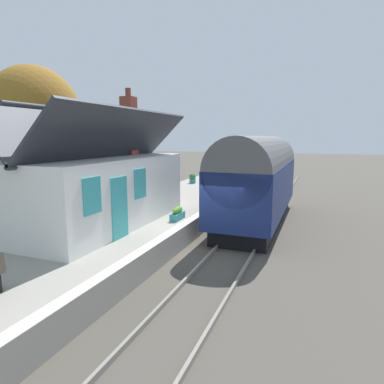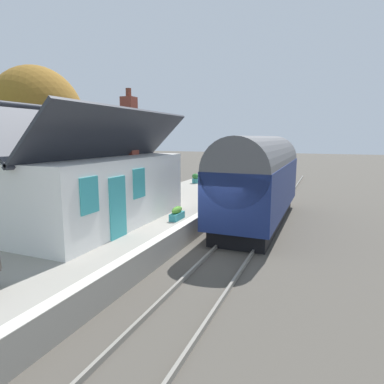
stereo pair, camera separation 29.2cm
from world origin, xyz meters
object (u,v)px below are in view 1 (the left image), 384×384
Objects in this scene: train at (258,179)px; bench_near_building at (219,180)px; station_building at (102,187)px; bench_by_lamp at (210,184)px; planter_edge_far at (193,178)px; station_sign_board at (211,178)px; planter_bench_right at (177,213)px; planter_edge_near at (167,184)px; tree_mid_background at (34,119)px.

bench_near_building is (5.53, 3.66, -0.88)m from train.
bench_near_building is (11.17, -1.44, -1.00)m from station_building.
bench_by_lamp is 1.79× the size of planter_edge_far.
station_sign_board is (-5.84, -3.32, 0.82)m from planter_edge_far.
bench_by_lamp and bench_near_building have the same top height.
planter_edge_far is at bearing 29.62° from station_sign_board.
bench_near_building is 1.56× the size of planter_bench_right.
station_sign_board is (6.31, -2.46, -0.29)m from station_building.
planter_edge_near reaches higher than planter_bench_right.
bench_by_lamp reaches higher than planter_edge_far.
train reaches higher than bench_by_lamp.
train is at bearing -146.55° from bench_near_building.
planter_bench_right is 11.04m from planter_edge_far.
train is 4.89m from planter_bench_right.
train is at bearing -104.38° from station_sign_board.
station_sign_board is at bearing -160.76° from bench_by_lamp.
bench_near_building is at bearing 11.86° from station_sign_board.
tree_mid_background is at bearing 150.59° from planter_edge_near.
station_building is 9.30m from bench_by_lamp.
planter_edge_far is (10.51, 3.36, 0.11)m from planter_bench_right.
station_building is at bearing 170.80° from bench_by_lamp.
station_building is 3.23m from planter_bench_right.
station_building is 1.06× the size of tree_mid_background.
station_sign_board is at bearing -21.31° from station_building.
train reaches higher than planter_edge_near.
train reaches higher than station_sign_board.
train is 6.69m from bench_near_building.
station_sign_board reaches higher than bench_by_lamp.
tree_mid_background reaches higher than planter_edge_far.
station_building reaches higher than bench_near_building.
station_building is 5.80× the size of bench_by_lamp.
bench_near_building is 9.59m from planter_bench_right.
station_building is at bearing -111.91° from tree_mid_background.
planter_edge_far is at bearing -24.85° from tree_mid_background.
planter_bench_right is at bearing -94.04° from tree_mid_background.
bench_by_lamp is (3.49, 3.62, -0.88)m from train.
bench_by_lamp is 1.00× the size of bench_near_building.
station_building is 5.23× the size of station_sign_board.
station_building is at bearing -170.48° from planter_edge_near.
tree_mid_background is at bearing 68.09° from station_building.
planter_edge_far is at bearing 17.72° from planter_bench_right.
planter_edge_far reaches higher than planter_edge_near.
station_sign_board is at bearing 75.62° from train.
station_sign_board is at bearing -168.14° from bench_near_building.
planter_edge_far is 0.50× the size of station_sign_board.
station_building reaches higher than station_sign_board.
station_building reaches higher than planter_bench_right.
bench_near_building is 2.50m from planter_edge_far.
tree_mid_background reaches higher than bench_by_lamp.
bench_by_lamp is at bearing -9.20° from station_building.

